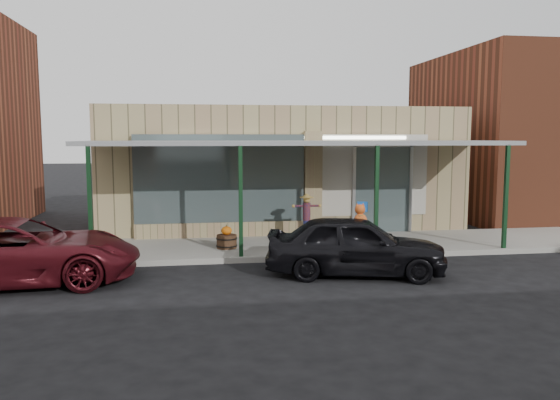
{
  "coord_description": "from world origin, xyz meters",
  "views": [
    {
      "loc": [
        -2.85,
        -11.67,
        3.19
      ],
      "look_at": [
        -0.72,
        2.6,
        1.55
      ],
      "focal_mm": 35.0,
      "sensor_mm": 36.0,
      "label": 1
    }
  ],
  "objects": [
    {
      "name": "handicap_sign",
      "position": [
        1.5,
        2.4,
        1.01
      ],
      "size": [
        0.27,
        0.1,
        1.34
      ],
      "rotation": [
        0.0,
        0.0,
        -0.31
      ],
      "color": "gray",
      "rests_on": "sidewalk"
    },
    {
      "name": "block_buildings_near",
      "position": [
        2.01,
        9.2,
        3.77
      ],
      "size": [
        61.0,
        8.0,
        8.0
      ],
      "color": "brown",
      "rests_on": "ground"
    },
    {
      "name": "storefront",
      "position": [
        -0.0,
        8.16,
        2.09
      ],
      "size": [
        12.0,
        6.25,
        4.2
      ],
      "color": "#95875B",
      "rests_on": "ground"
    },
    {
      "name": "awning",
      "position": [
        0.0,
        3.56,
        3.01
      ],
      "size": [
        12.0,
        3.0,
        3.04
      ],
      "color": "gray",
      "rests_on": "ground"
    },
    {
      "name": "parked_sedan",
      "position": [
        0.74,
        0.44,
        0.71
      ],
      "size": [
        4.4,
        2.52,
        1.58
      ],
      "rotation": [
        0.0,
        0.0,
        1.35
      ],
      "color": "black",
      "rests_on": "ground"
    },
    {
      "name": "ground",
      "position": [
        0.0,
        0.0,
        0.0
      ],
      "size": [
        120.0,
        120.0,
        0.0
      ],
      "primitive_type": "plane",
      "color": "black",
      "rests_on": "ground"
    },
    {
      "name": "car_maroon",
      "position": [
        -6.81,
        0.76,
        0.73
      ],
      "size": [
        5.4,
        2.84,
        1.45
      ],
      "primitive_type": "imported",
      "rotation": [
        0.0,
        0.0,
        1.66
      ],
      "color": "#4C0F16",
      "rests_on": "ground"
    },
    {
      "name": "barrel_scarecrow",
      "position": [
        0.24,
        3.78,
        0.64
      ],
      "size": [
        0.87,
        0.66,
        1.45
      ],
      "rotation": [
        0.0,
        0.0,
        -0.22
      ],
      "color": "#472A1C",
      "rests_on": "sidewalk"
    },
    {
      "name": "barrel_pumpkin",
      "position": [
        -2.11,
        3.27,
        0.38
      ],
      "size": [
        0.56,
        0.56,
        0.66
      ],
      "rotation": [
        0.0,
        0.0,
        -0.02
      ],
      "color": "#472A1C",
      "rests_on": "sidewalk"
    },
    {
      "name": "sidewalk",
      "position": [
        0.0,
        3.6,
        0.07
      ],
      "size": [
        40.0,
        3.2,
        0.15
      ],
      "primitive_type": "cube",
      "color": "gray",
      "rests_on": "ground"
    }
  ]
}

